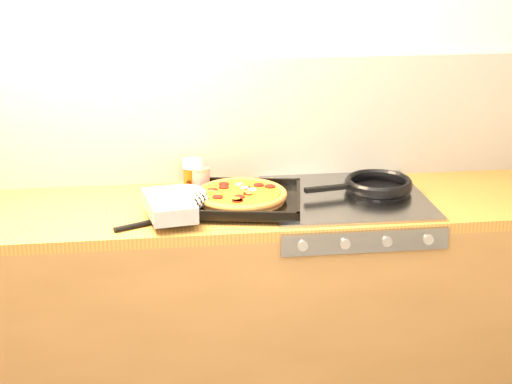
{
  "coord_description": "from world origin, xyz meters",
  "views": [
    {
      "loc": [
        -0.25,
        -1.67,
        1.92
      ],
      "look_at": [
        0.1,
        1.08,
        0.95
      ],
      "focal_mm": 55.0,
      "sensor_mm": 36.0,
      "label": 1
    }
  ],
  "objects": [
    {
      "name": "juice_glass",
      "position": [
        -0.13,
        1.27,
        0.96
      ],
      "size": [
        0.08,
        0.08,
        0.13
      ],
      "color": "#C3410B",
      "rests_on": "counter_run"
    },
    {
      "name": "wooden_spoon",
      "position": [
        0.1,
        1.33,
        0.91
      ],
      "size": [
        0.3,
        0.04,
        0.02
      ],
      "color": "#A07544",
      "rests_on": "counter_run"
    },
    {
      "name": "stovetop",
      "position": [
        0.45,
        1.1,
        0.91
      ],
      "size": [
        0.6,
        0.56,
        0.02
      ],
      "primitive_type": "cube",
      "color": "gray",
      "rests_on": "counter_run"
    },
    {
      "name": "pizza_on_tray",
      "position": [
        -0.03,
        1.04,
        0.95
      ],
      "size": [
        0.62,
        0.49,
        0.07
      ],
      "color": "black",
      "rests_on": "stovetop"
    },
    {
      "name": "frying_pan",
      "position": [
        0.58,
        1.13,
        0.94
      ],
      "size": [
        0.45,
        0.3,
        0.04
      ],
      "color": "black",
      "rests_on": "stovetop"
    },
    {
      "name": "tomato_can",
      "position": [
        -0.1,
        1.25,
        0.95
      ],
      "size": [
        0.09,
        0.09,
        0.1
      ],
      "color": "maroon",
      "rests_on": "counter_run"
    },
    {
      "name": "counter_run",
      "position": [
        0.0,
        1.1,
        0.45
      ],
      "size": [
        3.2,
        0.62,
        0.9
      ],
      "color": "brown",
      "rests_on": "ground"
    },
    {
      "name": "black_spatula",
      "position": [
        -0.28,
        0.93,
        0.91
      ],
      "size": [
        0.28,
        0.17,
        0.02
      ],
      "color": "black",
      "rests_on": "counter_run"
    },
    {
      "name": "room_shell",
      "position": [
        0.0,
        1.39,
        1.15
      ],
      "size": [
        3.2,
        3.2,
        3.2
      ],
      "color": "white",
      "rests_on": "ground"
    }
  ]
}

